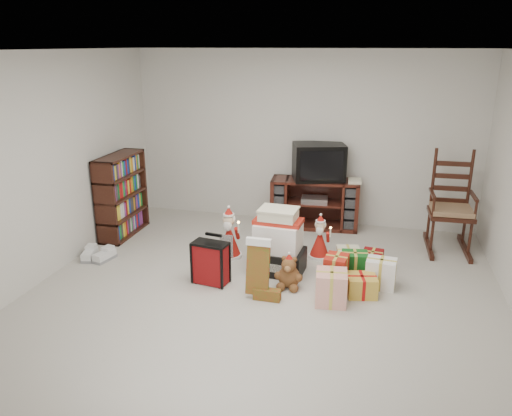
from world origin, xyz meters
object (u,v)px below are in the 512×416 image
at_px(bookshelf, 122,197).
at_px(red_suitcase, 211,263).
at_px(crt_television, 319,162).
at_px(rocking_chair, 450,215).
at_px(santa_figurine, 320,241).
at_px(teddy_bear, 289,274).
at_px(tv_stand, 314,203).
at_px(sneaker_pair, 97,255).
at_px(mrs_claus_figurine, 229,238).
at_px(gift_cluster, 356,271).
at_px(gift_pile, 278,245).

bearing_deg(bookshelf, red_suitcase, -34.44).
bearing_deg(crt_television, rocking_chair, -28.93).
relative_size(bookshelf, santa_figurine, 2.00).
bearing_deg(santa_figurine, teddy_bear, -103.99).
relative_size(tv_stand, sneaker_pair, 3.21).
relative_size(teddy_bear, mrs_claus_figurine, 0.55).
distance_m(tv_stand, rocking_chair, 1.84).
height_order(rocking_chair, teddy_bear, rocking_chair).
xyz_separation_m(santa_figurine, gift_cluster, (0.48, -0.60, -0.08)).
bearing_deg(sneaker_pair, bookshelf, 93.68).
xyz_separation_m(sneaker_pair, crt_television, (2.48, 1.85, 0.91)).
relative_size(bookshelf, sneaker_pair, 2.84).
distance_m(santa_figurine, crt_television, 1.35).
xyz_separation_m(mrs_claus_figurine, crt_television, (0.91, 1.37, 0.72)).
bearing_deg(gift_pile, teddy_bear, -57.38).
distance_m(tv_stand, mrs_claus_figurine, 1.62).
distance_m(bookshelf, mrs_claus_figurine, 1.75).
bearing_deg(sneaker_pair, santa_figurine, 12.75).
distance_m(tv_stand, red_suitcase, 2.27).
xyz_separation_m(gift_pile, crt_television, (0.24, 1.63, 0.64)).
xyz_separation_m(santa_figurine, mrs_claus_figurine, (-1.10, -0.26, 0.04)).
height_order(tv_stand, bookshelf, bookshelf).
relative_size(red_suitcase, sneaker_pair, 1.42).
xyz_separation_m(tv_stand, crt_television, (0.03, 0.02, 0.61)).
height_order(bookshelf, sneaker_pair, bookshelf).
height_order(teddy_bear, sneaker_pair, teddy_bear).
xyz_separation_m(red_suitcase, mrs_claus_figurine, (-0.01, 0.74, 0.01)).
relative_size(gift_pile, sneaker_pair, 1.91).
height_order(gift_pile, santa_figurine, gift_pile).
xyz_separation_m(rocking_chair, teddy_bear, (-1.80, -1.63, -0.30)).
bearing_deg(gift_cluster, gift_pile, 174.94).
bearing_deg(gift_cluster, santa_figurine, 128.67).
distance_m(tv_stand, bookshelf, 2.73).
bearing_deg(santa_figurine, red_suitcase, -137.28).
relative_size(teddy_bear, crt_television, 0.44).
bearing_deg(crt_television, tv_stand, -167.06).
height_order(tv_stand, red_suitcase, tv_stand).
distance_m(sneaker_pair, crt_television, 3.23).
bearing_deg(teddy_bear, crt_television, 88.98).
bearing_deg(santa_figurine, rocking_chair, 24.95).
relative_size(red_suitcase, teddy_bear, 1.57).
xyz_separation_m(rocking_chair, mrs_claus_figurine, (-2.68, -1.00, -0.20)).
relative_size(red_suitcase, crt_television, 0.70).
bearing_deg(tv_stand, crt_television, 25.10).
xyz_separation_m(tv_stand, gift_pile, (-0.20, -1.62, -0.02)).
relative_size(gift_pile, red_suitcase, 1.34).
height_order(santa_figurine, sneaker_pair, santa_figurine).
distance_m(rocking_chair, crt_television, 1.88).
height_order(gift_pile, gift_cluster, gift_pile).
relative_size(red_suitcase, gift_cluster, 0.47).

